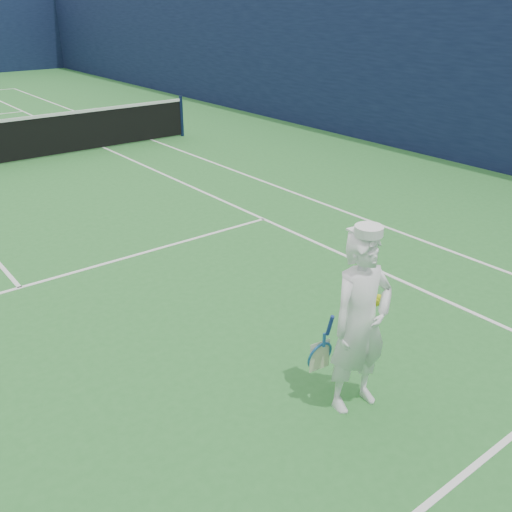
% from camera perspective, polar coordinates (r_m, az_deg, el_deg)
% --- Properties ---
extents(tennis_player, '(0.76, 0.55, 1.79)m').
position_cam_1_polar(tennis_player, '(5.15, 10.40, -6.58)').
color(tennis_player, white).
rests_on(tennis_player, ground).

